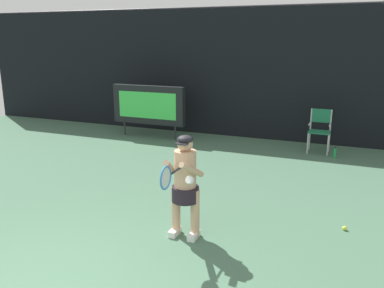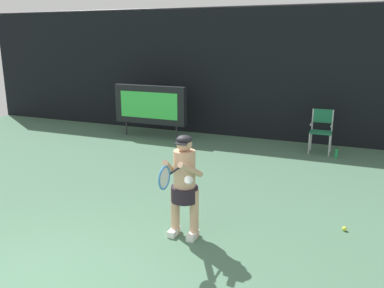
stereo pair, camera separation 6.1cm
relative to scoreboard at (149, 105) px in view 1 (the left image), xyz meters
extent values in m
cube|color=black|center=(2.37, 1.09, 0.85)|extent=(18.00, 0.12, 3.60)
cylinder|color=#38383D|center=(2.37, 1.09, 2.68)|extent=(18.00, 0.05, 0.05)
cube|color=black|center=(0.00, 0.00, 0.00)|extent=(2.20, 0.20, 1.10)
cube|color=#3BCE4C|center=(0.00, -0.10, 0.00)|extent=(1.80, 0.01, 0.75)
cylinder|color=#2D2D33|center=(-0.83, 0.00, -0.75)|extent=(0.05, 0.05, 0.40)
cylinder|color=#2D2D33|center=(0.82, 0.00, -0.75)|extent=(0.05, 0.05, 0.40)
cylinder|color=#B7B7BC|center=(4.47, -0.08, -0.69)|extent=(0.04, 0.04, 0.52)
cylinder|color=#B7B7BC|center=(4.95, -0.08, -0.69)|extent=(0.04, 0.04, 0.52)
cylinder|color=#B7B7BC|center=(4.47, 0.32, -0.69)|extent=(0.04, 0.04, 0.52)
cylinder|color=#B7B7BC|center=(4.95, 0.32, -0.69)|extent=(0.04, 0.04, 0.52)
cube|color=#1C6845|center=(4.71, 0.12, -0.41)|extent=(0.52, 0.44, 0.03)
cylinder|color=#B7B7BC|center=(4.47, 0.32, -0.15)|extent=(0.04, 0.04, 0.56)
cylinder|color=#B7B7BC|center=(4.95, 0.32, -0.15)|extent=(0.04, 0.04, 0.56)
cube|color=#1C6845|center=(4.71, 0.32, -0.04)|extent=(0.48, 0.02, 0.34)
cylinder|color=#B7B7BC|center=(4.47, 0.12, -0.21)|extent=(0.04, 0.44, 0.04)
cylinder|color=#B7B7BC|center=(4.95, 0.12, -0.21)|extent=(0.04, 0.44, 0.04)
cylinder|color=#20964D|center=(5.13, -0.21, -0.83)|extent=(0.07, 0.07, 0.24)
cylinder|color=black|center=(5.13, -0.21, -0.69)|extent=(0.03, 0.03, 0.03)
cube|color=white|center=(3.18, -5.22, -0.90)|extent=(0.11, 0.26, 0.09)
cube|color=white|center=(3.48, -5.22, -0.90)|extent=(0.11, 0.26, 0.09)
cylinder|color=tan|center=(3.18, -5.17, -0.58)|extent=(0.13, 0.13, 0.73)
cylinder|color=tan|center=(3.48, -5.17, -0.58)|extent=(0.13, 0.13, 0.73)
cylinder|color=black|center=(3.33, -5.17, -0.30)|extent=(0.39, 0.39, 0.22)
cylinder|color=tan|center=(3.33, -5.17, 0.06)|extent=(0.31, 0.31, 0.56)
sphere|color=tan|center=(3.33, -5.17, 0.44)|extent=(0.22, 0.22, 0.22)
ellipsoid|color=black|center=(3.33, -5.17, 0.50)|extent=(0.22, 0.22, 0.12)
cube|color=black|center=(3.33, -5.27, 0.46)|extent=(0.17, 0.12, 0.02)
cylinder|color=tan|center=(3.17, -5.34, 0.13)|extent=(0.20, 0.50, 0.33)
cylinder|color=tan|center=(3.50, -5.34, 0.13)|extent=(0.20, 0.50, 0.33)
cylinder|color=white|center=(3.52, -5.46, 0.03)|extent=(0.13, 0.12, 0.12)
cylinder|color=black|center=(3.32, -5.47, 0.14)|extent=(0.03, 0.28, 0.03)
torus|color=#2F72B9|center=(3.32, -5.77, 0.14)|extent=(0.02, 0.31, 0.31)
ellipsoid|color=silver|center=(3.32, -5.77, 0.14)|extent=(0.01, 0.26, 0.26)
sphere|color=#CCDB3D|center=(5.49, -4.14, -0.91)|extent=(0.07, 0.07, 0.07)
camera|label=1|loc=(5.43, -10.12, 1.85)|focal=37.71mm
camera|label=2|loc=(5.49, -10.10, 1.85)|focal=37.71mm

